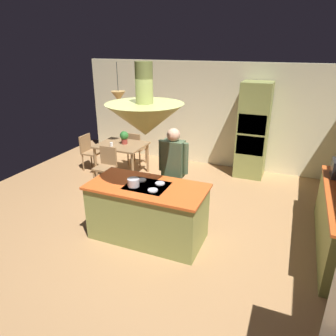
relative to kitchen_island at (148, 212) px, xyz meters
The scene contains 14 objects.
ground 0.50m from the kitchen_island, 90.00° to the left, with size 8.16×8.16×0.00m, color #AD7F51.
wall_back 3.74m from the kitchen_island, 90.00° to the left, with size 6.80×0.10×2.55m, color beige.
kitchen_island is the anchor object (origin of this frame).
oven_tower 3.48m from the kitchen_island, 71.26° to the left, with size 0.66×0.62×2.17m.
dining_table 2.71m from the kitchen_island, 128.99° to the left, with size 1.09×0.88×0.76m.
person_at_island 0.88m from the kitchen_island, 78.38° to the left, with size 0.53×0.22×1.66m.
range_hood 1.51m from the kitchen_island, 90.00° to the left, with size 1.10×1.10×1.00m.
pendant_light_over_table 3.04m from the kitchen_island, 128.99° to the left, with size 0.32×0.32×0.82m.
chair_facing_island 2.23m from the kitchen_island, 139.74° to the left, with size 0.40×0.40×0.87m.
chair_by_back_wall 3.24m from the kitchen_island, 121.63° to the left, with size 0.40×0.40×0.87m.
chair_at_corner 3.36m from the kitchen_island, 141.34° to the left, with size 0.40×0.40×0.87m.
potted_plant_on_table 2.76m from the kitchen_island, 127.30° to the left, with size 0.20×0.20×0.30m.
cup_on_table 2.64m from the kitchen_island, 134.13° to the left, with size 0.07×0.07×0.09m, color white.
cooking_pot_on_cooktop 0.57m from the kitchen_island, 140.91° to the right, with size 0.18×0.18×0.12m, color #B2B2B7.
Camera 1 is at (1.94, -4.04, 2.93)m, focal length 33.13 mm.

